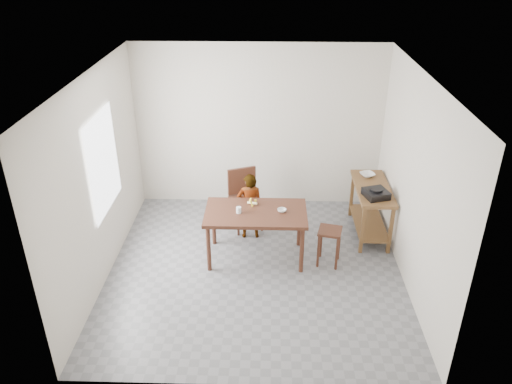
{
  "coord_description": "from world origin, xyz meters",
  "views": [
    {
      "loc": [
        0.17,
        -5.64,
        4.15
      ],
      "look_at": [
        0.0,
        0.4,
        1.0
      ],
      "focal_mm": 35.0,
      "sensor_mm": 36.0,
      "label": 1
    }
  ],
  "objects_px": {
    "child": "(250,206)",
    "dining_chair": "(246,201)",
    "dining_table": "(256,235)",
    "prep_counter": "(370,210)",
    "stool": "(329,246)"
  },
  "relations": [
    {
      "from": "child",
      "to": "dining_chair",
      "type": "height_order",
      "value": "child"
    },
    {
      "from": "dining_table",
      "to": "dining_chair",
      "type": "height_order",
      "value": "dining_chair"
    },
    {
      "from": "child",
      "to": "dining_chair",
      "type": "relative_size",
      "value": 1.13
    },
    {
      "from": "prep_counter",
      "to": "stool",
      "type": "height_order",
      "value": "prep_counter"
    },
    {
      "from": "dining_table",
      "to": "dining_chair",
      "type": "xyz_separation_m",
      "value": [
        -0.17,
        0.82,
        0.09
      ]
    },
    {
      "from": "prep_counter",
      "to": "stool",
      "type": "relative_size",
      "value": 2.2
    },
    {
      "from": "prep_counter",
      "to": "child",
      "type": "distance_m",
      "value": 1.84
    },
    {
      "from": "prep_counter",
      "to": "dining_chair",
      "type": "xyz_separation_m",
      "value": [
        -1.89,
        0.12,
        0.07
      ]
    },
    {
      "from": "prep_counter",
      "to": "dining_chair",
      "type": "height_order",
      "value": "dining_chair"
    },
    {
      "from": "prep_counter",
      "to": "child",
      "type": "relative_size",
      "value": 1.13
    },
    {
      "from": "dining_table",
      "to": "child",
      "type": "bearing_deg",
      "value": 101.06
    },
    {
      "from": "child",
      "to": "stool",
      "type": "xyz_separation_m",
      "value": [
        1.13,
        -0.66,
        -0.26
      ]
    },
    {
      "from": "dining_table",
      "to": "stool",
      "type": "distance_m",
      "value": 1.03
    },
    {
      "from": "dining_table",
      "to": "prep_counter",
      "type": "bearing_deg",
      "value": 22.15
    },
    {
      "from": "prep_counter",
      "to": "child",
      "type": "xyz_separation_m",
      "value": [
        -1.83,
        -0.16,
        0.13
      ]
    }
  ]
}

